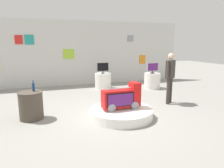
% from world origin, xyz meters
% --- Properties ---
extents(ground_plane, '(30.00, 30.00, 0.00)m').
position_xyz_m(ground_plane, '(0.00, 0.00, 0.00)').
color(ground_plane, gray).
extents(back_wall_display, '(10.46, 0.13, 3.06)m').
position_xyz_m(back_wall_display, '(-0.00, 4.49, 1.53)').
color(back_wall_display, silver).
rests_on(back_wall_display, ground).
extents(main_display_pedestal, '(1.72, 1.72, 0.24)m').
position_xyz_m(main_display_pedestal, '(0.16, -0.50, 0.12)').
color(main_display_pedestal, white).
rests_on(main_display_pedestal, ground).
extents(novelty_firetruck_tv, '(1.06, 0.40, 0.70)m').
position_xyz_m(novelty_firetruck_tv, '(0.18, -0.50, 0.53)').
color(novelty_firetruck_tv, gray).
rests_on(novelty_firetruck_tv, main_display_pedestal).
extents(display_pedestal_left_rear, '(0.72, 0.72, 0.69)m').
position_xyz_m(display_pedestal_left_rear, '(2.85, 2.55, 0.34)').
color(display_pedestal_left_rear, white).
rests_on(display_pedestal_left_rear, ground).
extents(tv_on_left_rear, '(0.58, 0.22, 0.46)m').
position_xyz_m(tv_on_left_rear, '(2.85, 2.55, 0.94)').
color(tv_on_left_rear, black).
rests_on(tv_on_left_rear, display_pedestal_left_rear).
extents(display_pedestal_center_rear, '(0.72, 0.72, 0.69)m').
position_xyz_m(display_pedestal_center_rear, '(0.75, 3.22, 0.34)').
color(display_pedestal_center_rear, white).
rests_on(display_pedestal_center_rear, ground).
extents(tv_on_center_rear, '(0.51, 0.16, 0.46)m').
position_xyz_m(tv_on_center_rear, '(0.75, 3.22, 0.95)').
color(tv_on_center_rear, black).
rests_on(tv_on_center_rear, display_pedestal_center_rear).
extents(side_table_round, '(0.63, 0.63, 0.74)m').
position_xyz_m(side_table_round, '(-2.14, 0.15, 0.38)').
color(side_table_round, '#4C4238').
rests_on(side_table_round, ground).
extents(bottle_on_side_table, '(0.06, 0.06, 0.29)m').
position_xyz_m(bottle_on_side_table, '(-2.05, 0.21, 0.85)').
color(bottle_on_side_table, navy).
rests_on(bottle_on_side_table, side_table_round).
extents(shopper_browsing_near_truck, '(0.47, 0.39, 1.67)m').
position_xyz_m(shopper_browsing_near_truck, '(2.17, 0.24, 0.98)').
color(shopper_browsing_near_truck, '#38332D').
rests_on(shopper_browsing_near_truck, ground).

